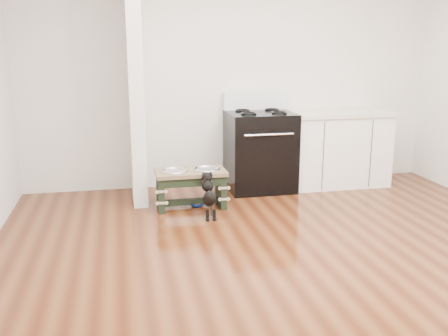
% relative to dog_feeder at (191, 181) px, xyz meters
% --- Properties ---
extents(ground, '(5.00, 5.00, 0.00)m').
position_rel_dog_feeder_xyz_m(ground, '(0.65, -1.63, -0.29)').
color(ground, '#441C0C').
rests_on(ground, ground).
extents(room_shell, '(5.00, 5.00, 5.00)m').
position_rel_dog_feeder_xyz_m(room_shell, '(0.65, -1.63, 1.33)').
color(room_shell, silver).
rests_on(room_shell, ground).
extents(partition_wall, '(0.15, 0.80, 2.70)m').
position_rel_dog_feeder_xyz_m(partition_wall, '(-0.52, 0.47, 1.06)').
color(partition_wall, silver).
rests_on(partition_wall, ground).
extents(oven_range, '(0.76, 0.69, 1.14)m').
position_rel_dog_feeder_xyz_m(oven_range, '(0.90, 0.53, 0.19)').
color(oven_range, black).
rests_on(oven_range, ground).
extents(cabinet_run, '(1.24, 0.64, 0.91)m').
position_rel_dog_feeder_xyz_m(cabinet_run, '(1.88, 0.55, 0.17)').
color(cabinet_run, white).
rests_on(cabinet_run, ground).
extents(dog_feeder, '(0.74, 0.39, 0.42)m').
position_rel_dog_feeder_xyz_m(dog_feeder, '(0.00, 0.00, 0.00)').
color(dog_feeder, black).
rests_on(dog_feeder, ground).
extents(puppy, '(0.13, 0.38, 0.45)m').
position_rel_dog_feeder_xyz_m(puppy, '(0.13, -0.34, -0.04)').
color(puppy, black).
rests_on(puppy, ground).
extents(floor_bowl, '(0.19, 0.19, 0.05)m').
position_rel_dog_feeder_xyz_m(floor_bowl, '(0.06, 0.01, -0.26)').
color(floor_bowl, '#0B1D53').
rests_on(floor_bowl, ground).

